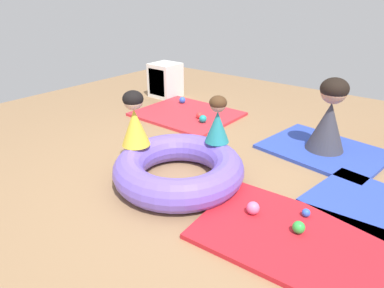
{
  "coord_description": "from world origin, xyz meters",
  "views": [
    {
      "loc": [
        1.66,
        -2.16,
        1.65
      ],
      "look_at": [
        -0.14,
        0.12,
        0.32
      ],
      "focal_mm": 31.35,
      "sensor_mm": 36.0,
      "label": 1
    }
  ],
  "objects_px": {
    "child_in_yellow": "(135,119)",
    "play_ball_green": "(299,227)",
    "play_ball_yellow": "(335,136)",
    "storage_cube": "(164,80)",
    "play_ball_red": "(199,115)",
    "play_ball_blue_second": "(306,213)",
    "play_ball_blue": "(182,100)",
    "play_ball_teal": "(203,119)",
    "adult_seated": "(330,116)",
    "play_ball_pink": "(253,208)",
    "inflatable_cushion": "(179,168)",
    "child_in_teal": "(218,120)"
  },
  "relations": [
    {
      "from": "child_in_yellow",
      "to": "play_ball_green",
      "type": "height_order",
      "value": "child_in_yellow"
    },
    {
      "from": "play_ball_yellow",
      "to": "storage_cube",
      "type": "height_order",
      "value": "storage_cube"
    },
    {
      "from": "play_ball_red",
      "to": "play_ball_blue_second",
      "type": "bearing_deg",
      "value": -31.95
    },
    {
      "from": "play_ball_blue",
      "to": "play_ball_blue_second",
      "type": "xyz_separation_m",
      "value": [
        2.64,
        -1.64,
        -0.02
      ]
    },
    {
      "from": "play_ball_blue",
      "to": "play_ball_teal",
      "type": "bearing_deg",
      "value": -32.25
    },
    {
      "from": "play_ball_yellow",
      "to": "play_ball_red",
      "type": "bearing_deg",
      "value": -166.04
    },
    {
      "from": "child_in_yellow",
      "to": "play_ball_red",
      "type": "xyz_separation_m",
      "value": [
        -0.37,
        1.51,
        -0.47
      ]
    },
    {
      "from": "child_in_yellow",
      "to": "adult_seated",
      "type": "relative_size",
      "value": 0.67
    },
    {
      "from": "adult_seated",
      "to": "play_ball_pink",
      "type": "height_order",
      "value": "adult_seated"
    },
    {
      "from": "adult_seated",
      "to": "storage_cube",
      "type": "distance_m",
      "value": 2.94
    },
    {
      "from": "adult_seated",
      "to": "play_ball_green",
      "type": "bearing_deg",
      "value": 4.98
    },
    {
      "from": "play_ball_green",
      "to": "play_ball_blue_second",
      "type": "distance_m",
      "value": 0.23
    },
    {
      "from": "play_ball_green",
      "to": "inflatable_cushion",
      "type": "bearing_deg",
      "value": 177.44
    },
    {
      "from": "play_ball_yellow",
      "to": "play_ball_pink",
      "type": "height_order",
      "value": "play_ball_pink"
    },
    {
      "from": "play_ball_teal",
      "to": "child_in_teal",
      "type": "bearing_deg",
      "value": -46.66
    },
    {
      "from": "child_in_teal",
      "to": "play_ball_blue",
      "type": "xyz_separation_m",
      "value": [
        -1.58,
        1.35,
        -0.43
      ]
    },
    {
      "from": "play_ball_red",
      "to": "play_ball_green",
      "type": "distance_m",
      "value": 2.51
    },
    {
      "from": "play_ball_green",
      "to": "child_in_yellow",
      "type": "bearing_deg",
      "value": -178.86
    },
    {
      "from": "inflatable_cushion",
      "to": "play_ball_pink",
      "type": "xyz_separation_m",
      "value": [
        0.82,
        -0.06,
        -0.05
      ]
    },
    {
      "from": "child_in_teal",
      "to": "child_in_yellow",
      "type": "bearing_deg",
      "value": -16.02
    },
    {
      "from": "play_ball_yellow",
      "to": "play_ball_pink",
      "type": "bearing_deg",
      "value": -91.32
    },
    {
      "from": "child_in_yellow",
      "to": "play_ball_yellow",
      "type": "bearing_deg",
      "value": -122.37
    },
    {
      "from": "child_in_yellow",
      "to": "play_ball_yellow",
      "type": "height_order",
      "value": "child_in_yellow"
    },
    {
      "from": "play_ball_yellow",
      "to": "inflatable_cushion",
      "type": "bearing_deg",
      "value": -115.1
    },
    {
      "from": "inflatable_cushion",
      "to": "storage_cube",
      "type": "distance_m",
      "value": 2.87
    },
    {
      "from": "play_ball_yellow",
      "to": "play_ball_teal",
      "type": "bearing_deg",
      "value": -161.72
    },
    {
      "from": "inflatable_cushion",
      "to": "child_in_yellow",
      "type": "bearing_deg",
      "value": -169.49
    },
    {
      "from": "child_in_teal",
      "to": "play_ball_yellow",
      "type": "xyz_separation_m",
      "value": [
        0.76,
        1.38,
        -0.44
      ]
    },
    {
      "from": "adult_seated",
      "to": "play_ball_teal",
      "type": "relative_size",
      "value": 7.8
    },
    {
      "from": "child_in_teal",
      "to": "child_in_yellow",
      "type": "height_order",
      "value": "child_in_yellow"
    },
    {
      "from": "play_ball_teal",
      "to": "play_ball_yellow",
      "type": "distance_m",
      "value": 1.65
    },
    {
      "from": "play_ball_blue",
      "to": "play_ball_red",
      "type": "distance_m",
      "value": 0.74
    },
    {
      "from": "play_ball_teal",
      "to": "storage_cube",
      "type": "distance_m",
      "value": 1.51
    },
    {
      "from": "storage_cube",
      "to": "play_ball_pink",
      "type": "bearing_deg",
      "value": -35.91
    },
    {
      "from": "child_in_yellow",
      "to": "play_ball_blue_second",
      "type": "bearing_deg",
      "value": -168.8
    },
    {
      "from": "inflatable_cushion",
      "to": "child_in_teal",
      "type": "bearing_deg",
      "value": 76.9
    },
    {
      "from": "play_ball_red",
      "to": "play_ball_pink",
      "type": "bearing_deg",
      "value": -41.69
    },
    {
      "from": "child_in_teal",
      "to": "play_ball_red",
      "type": "xyz_separation_m",
      "value": [
        -0.95,
        0.96,
        -0.43
      ]
    },
    {
      "from": "play_ball_pink",
      "to": "play_ball_yellow",
      "type": "bearing_deg",
      "value": 88.68
    },
    {
      "from": "child_in_yellow",
      "to": "child_in_teal",
      "type": "bearing_deg",
      "value": -134.09
    },
    {
      "from": "storage_cube",
      "to": "adult_seated",
      "type": "bearing_deg",
      "value": -9.95
    },
    {
      "from": "play_ball_green",
      "to": "play_ball_yellow",
      "type": "bearing_deg",
      "value": 99.88
    },
    {
      "from": "play_ball_red",
      "to": "play_ball_pink",
      "type": "distance_m",
      "value": 2.22
    },
    {
      "from": "play_ball_teal",
      "to": "play_ball_yellow",
      "type": "height_order",
      "value": "play_ball_teal"
    },
    {
      "from": "play_ball_teal",
      "to": "play_ball_yellow",
      "type": "relative_size",
      "value": 1.22
    },
    {
      "from": "child_in_teal",
      "to": "play_ball_pink",
      "type": "height_order",
      "value": "child_in_teal"
    },
    {
      "from": "play_ball_red",
      "to": "storage_cube",
      "type": "xyz_separation_m",
      "value": [
        -1.2,
        0.59,
        0.19
      ]
    },
    {
      "from": "play_ball_red",
      "to": "play_ball_blue_second",
      "type": "distance_m",
      "value": 2.36
    },
    {
      "from": "play_ball_blue",
      "to": "play_ball_yellow",
      "type": "xyz_separation_m",
      "value": [
        2.34,
        0.03,
        -0.01
      ]
    },
    {
      "from": "play_ball_yellow",
      "to": "play_ball_blue_second",
      "type": "bearing_deg",
      "value": -79.82
    }
  ]
}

